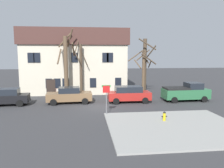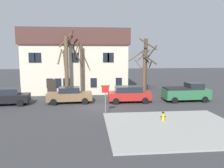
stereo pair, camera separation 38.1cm
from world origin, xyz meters
The scene contains 14 objects.
ground_plane centered at (0.00, 0.00, 0.00)m, with size 120.00×120.00×0.00m, color #38383A.
sidewalk_slab centered at (5.01, -6.94, 0.06)m, with size 9.50×8.18×0.12m, color #999993.
building_main centered at (-2.66, 10.98, 4.33)m, with size 14.03×9.01×8.51m.
tree_bare_near centered at (-3.57, 5.30, 4.00)m, with size 2.01×1.97×8.18m.
tree_bare_mid centered at (-1.86, 5.99, 3.47)m, with size 2.06×1.91×7.24m.
tree_bare_far centered at (5.98, 5.99, 2.96)m, with size 2.91×3.07×5.85m.
tree_bare_end centered at (6.33, 6.36, 3.83)m, with size 2.62×2.85×7.17m.
car_black_wagon centered at (-9.52, 1.82, 0.91)m, with size 4.71×2.27×1.74m.
car_brown_sedan centered at (-3.05, 2.14, 0.87)m, with size 4.83×2.27×1.73m.
car_red_wagon centered at (3.36, 1.82, 0.92)m, with size 4.58×2.04×1.77m.
pickup_truck_green centered at (9.88, 1.86, 0.99)m, with size 5.07×2.31×2.06m.
fire_hydrant centered at (4.71, -5.62, 0.49)m, with size 0.42×0.22×0.72m.
street_sign_pole centered at (0.43, -3.19, 1.85)m, with size 0.76×0.07×2.62m.
bicycle_leaning centered at (-4.75, 6.28, 0.37)m, with size 1.70×0.53×1.03m.
Camera 1 is at (-1.29, -21.98, 5.23)m, focal length 36.22 mm.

